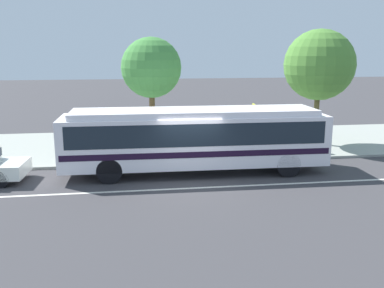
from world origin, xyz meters
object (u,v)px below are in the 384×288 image
pedestrian_walking_along_curb (190,136)px  street_tree_near_stop (151,68)px  street_tree_mid_block (319,65)px  pedestrian_waiting_near_sign (304,131)px  transit_bus (195,136)px  bus_stop_sign (253,122)px

pedestrian_walking_along_curb → street_tree_near_stop: 3.90m
pedestrian_walking_along_curb → street_tree_near_stop: size_ratio=0.32×
street_tree_mid_block → pedestrian_waiting_near_sign: bearing=-130.1°
transit_bus → street_tree_mid_block: 8.68m
bus_stop_sign → street_tree_near_stop: 5.60m
transit_bus → pedestrian_walking_along_curb: transit_bus is taller
bus_stop_sign → street_tree_mid_block: street_tree_mid_block is taller
transit_bus → pedestrian_waiting_near_sign: 6.42m
pedestrian_walking_along_curb → street_tree_near_stop: bearing=133.5°
pedestrian_waiting_near_sign → street_tree_near_stop: street_tree_near_stop is taller
bus_stop_sign → transit_bus: bearing=-145.8°
street_tree_near_stop → pedestrian_waiting_near_sign: bearing=-10.2°
transit_bus → street_tree_near_stop: street_tree_near_stop is taller
pedestrian_walking_along_curb → bus_stop_sign: bus_stop_sign is taller
pedestrian_waiting_near_sign → bus_stop_sign: size_ratio=0.69×
pedestrian_waiting_near_sign → pedestrian_walking_along_curb: (-5.75, -0.42, 0.03)m
bus_stop_sign → street_tree_mid_block: (4.03, 1.99, 2.58)m
transit_bus → street_tree_mid_block: bearing=29.9°
transit_bus → pedestrian_waiting_near_sign: size_ratio=6.40×
street_tree_near_stop → pedestrian_walking_along_curb: bearing=-46.5°
transit_bus → pedestrian_walking_along_curb: bearing=87.2°
pedestrian_walking_along_curb → bus_stop_sign: 3.06m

